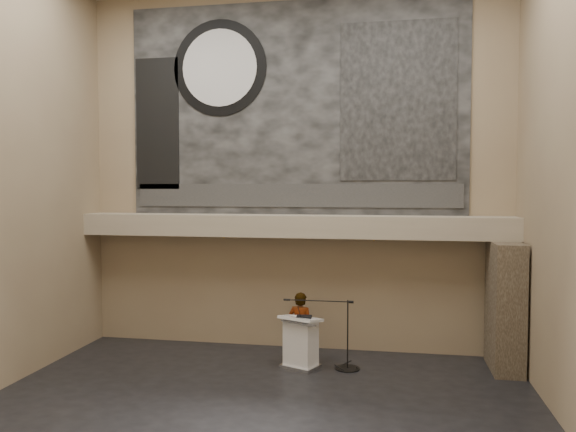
# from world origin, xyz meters

# --- Properties ---
(floor) EXTENTS (10.00, 10.00, 0.00)m
(floor) POSITION_xyz_m (0.00, 0.00, 0.00)
(floor) COLOR black
(floor) RESTS_ON ground
(wall_back) EXTENTS (10.00, 0.02, 8.50)m
(wall_back) POSITION_xyz_m (0.00, 4.00, 4.25)
(wall_back) COLOR #867055
(wall_back) RESTS_ON floor
(wall_front) EXTENTS (10.00, 0.02, 8.50)m
(wall_front) POSITION_xyz_m (0.00, -4.00, 4.25)
(wall_front) COLOR #867055
(wall_front) RESTS_ON floor
(wall_right) EXTENTS (0.02, 8.00, 8.50)m
(wall_right) POSITION_xyz_m (5.00, 0.00, 4.25)
(wall_right) COLOR #867055
(wall_right) RESTS_ON floor
(soffit) EXTENTS (10.00, 0.80, 0.50)m
(soffit) POSITION_xyz_m (0.00, 3.60, 2.95)
(soffit) COLOR gray
(soffit) RESTS_ON wall_back
(sprinkler_left) EXTENTS (0.04, 0.04, 0.06)m
(sprinkler_left) POSITION_xyz_m (-1.60, 3.55, 2.67)
(sprinkler_left) COLOR #B2893D
(sprinkler_left) RESTS_ON soffit
(sprinkler_right) EXTENTS (0.04, 0.04, 0.06)m
(sprinkler_right) POSITION_xyz_m (1.90, 3.55, 2.67)
(sprinkler_right) COLOR #B2893D
(sprinkler_right) RESTS_ON soffit
(banner) EXTENTS (8.00, 0.05, 5.00)m
(banner) POSITION_xyz_m (0.00, 3.97, 5.70)
(banner) COLOR black
(banner) RESTS_ON wall_back
(banner_text_strip) EXTENTS (7.76, 0.02, 0.55)m
(banner_text_strip) POSITION_xyz_m (0.00, 3.93, 3.65)
(banner_text_strip) COLOR #2A2A2A
(banner_text_strip) RESTS_ON banner
(banner_clock_rim) EXTENTS (2.30, 0.02, 2.30)m
(banner_clock_rim) POSITION_xyz_m (-1.80, 3.93, 6.70)
(banner_clock_rim) COLOR black
(banner_clock_rim) RESTS_ON banner
(banner_clock_face) EXTENTS (1.84, 0.02, 1.84)m
(banner_clock_face) POSITION_xyz_m (-1.80, 3.91, 6.70)
(banner_clock_face) COLOR silver
(banner_clock_face) RESTS_ON banner
(banner_building_print) EXTENTS (2.60, 0.02, 3.60)m
(banner_building_print) POSITION_xyz_m (2.40, 3.93, 5.80)
(banner_building_print) COLOR black
(banner_building_print) RESTS_ON banner
(banner_brick_print) EXTENTS (1.10, 0.02, 3.20)m
(banner_brick_print) POSITION_xyz_m (-3.40, 3.93, 5.40)
(banner_brick_print) COLOR black
(banner_brick_print) RESTS_ON banner
(stone_pier) EXTENTS (0.60, 1.40, 2.70)m
(stone_pier) POSITION_xyz_m (4.65, 3.15, 1.35)
(stone_pier) COLOR #3D3226
(stone_pier) RESTS_ON floor
(lectern) EXTENTS (0.98, 0.86, 1.14)m
(lectern) POSITION_xyz_m (0.41, 2.45, 0.55)
(lectern) COLOR silver
(lectern) RESTS_ON floor
(binder) EXTENTS (0.33, 0.27, 0.04)m
(binder) POSITION_xyz_m (0.49, 2.41, 1.12)
(binder) COLOR black
(binder) RESTS_ON lectern
(papers) EXTENTS (0.30, 0.34, 0.00)m
(papers) POSITION_xyz_m (0.32, 2.46, 1.10)
(papers) COLOR silver
(papers) RESTS_ON lectern
(speaker_person) EXTENTS (0.63, 0.47, 1.56)m
(speaker_person) POSITION_xyz_m (0.35, 2.81, 0.78)
(speaker_person) COLOR silver
(speaker_person) RESTS_ON floor
(mic_stand) EXTENTS (1.64, 0.52, 1.47)m
(mic_stand) POSITION_xyz_m (1.34, 2.58, 0.23)
(mic_stand) COLOR black
(mic_stand) RESTS_ON floor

